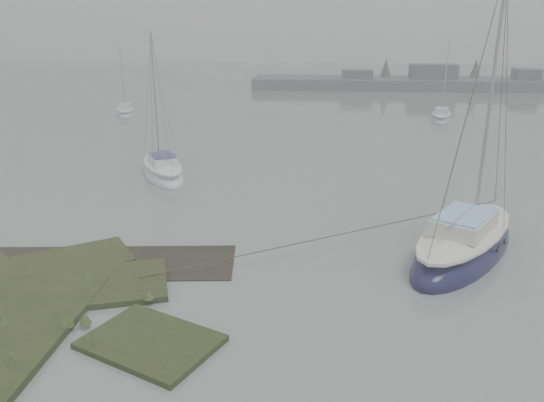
% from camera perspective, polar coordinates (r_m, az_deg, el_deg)
% --- Properties ---
extents(ground, '(160.00, 160.00, 0.00)m').
position_cam_1_polar(ground, '(43.84, -1.56, 7.49)').
color(ground, slate).
rests_on(ground, ground).
extents(far_shoreline, '(60.00, 8.00, 4.15)m').
position_cam_1_polar(far_shoreline, '(78.16, 21.73, 11.72)').
color(far_shoreline, '#4C4F51').
rests_on(far_shoreline, ground).
extents(sailboat_main, '(6.54, 8.20, 11.34)m').
position_cam_1_polar(sailboat_main, '(21.57, 19.92, -4.55)').
color(sailboat_main, '#111236').
rests_on(sailboat_main, ground).
extents(sailboat_white, '(4.63, 6.34, 8.63)m').
position_cam_1_polar(sailboat_white, '(31.32, -11.67, 3.10)').
color(sailboat_white, silver).
rests_on(sailboat_white, ground).
extents(sailboat_far_a, '(3.27, 5.29, 7.10)m').
position_cam_1_polar(sailboat_far_a, '(53.89, -15.49, 9.15)').
color(sailboat_far_a, '#B8BCC3').
rests_on(sailboat_far_a, ground).
extents(sailboat_far_b, '(2.93, 5.61, 7.55)m').
position_cam_1_polar(sailboat_far_b, '(51.32, 17.75, 8.51)').
color(sailboat_far_b, '#A7ADB0').
rests_on(sailboat_far_b, ground).
extents(sailboat_far_c, '(4.49, 3.67, 6.24)m').
position_cam_1_polar(sailboat_far_c, '(76.22, 0.11, 12.36)').
color(sailboat_far_c, '#B3B8BD').
rests_on(sailboat_far_c, ground).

